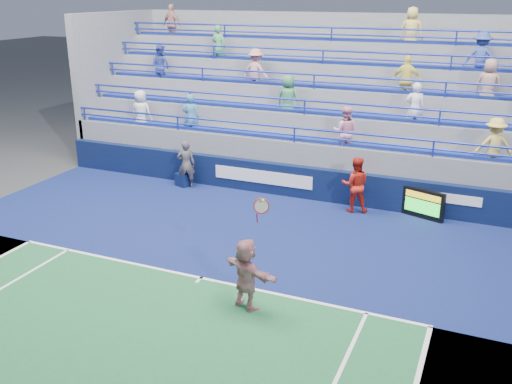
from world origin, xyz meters
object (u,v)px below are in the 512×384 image
at_px(tennis_player, 246,274).
at_px(judge_chair, 184,178).
at_px(ball_girl, 355,185).
at_px(line_judge, 186,164).
at_px(serve_speed_board, 423,204).

bearing_deg(tennis_player, judge_chair, 129.01).
xyz_separation_m(judge_chair, ball_girl, (6.26, -0.08, 0.62)).
xyz_separation_m(tennis_player, line_judge, (-5.33, 6.69, 0.03)).
relative_size(tennis_player, line_judge, 1.55).
bearing_deg(tennis_player, line_judge, 128.55).
relative_size(serve_speed_board, line_judge, 0.77).
bearing_deg(ball_girl, line_judge, -16.06).
xyz_separation_m(serve_speed_board, judge_chair, (-8.36, -0.17, -0.19)).
height_order(serve_speed_board, ball_girl, ball_girl).
bearing_deg(judge_chair, tennis_player, -50.99).
bearing_deg(serve_speed_board, ball_girl, -173.17).
xyz_separation_m(serve_speed_board, line_judge, (-8.19, -0.27, 0.39)).
height_order(line_judge, ball_girl, ball_girl).
bearing_deg(judge_chair, line_judge, -30.14).
distance_m(judge_chair, line_judge, 0.61).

